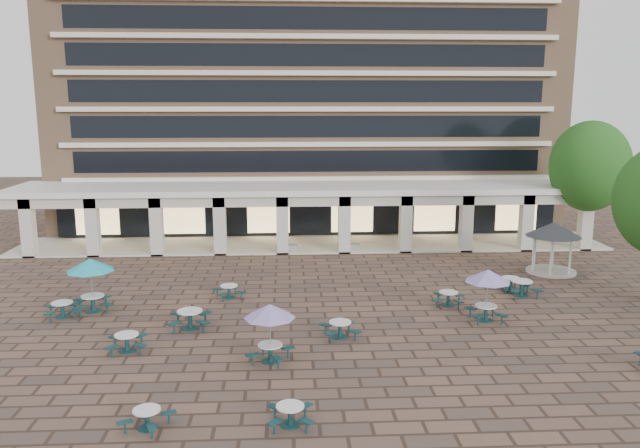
{
  "coord_description": "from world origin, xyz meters",
  "views": [
    {
      "loc": [
        -1.8,
        -29.21,
        10.08
      ],
      "look_at": [
        -0.06,
        3.0,
        3.85
      ],
      "focal_mm": 35.0,
      "sensor_mm": 36.0,
      "label": 1
    }
  ],
  "objects_px": {
    "picnic_table_2": "(340,328)",
    "gazebo": "(553,235)",
    "picnic_table_0": "(147,417)",
    "picnic_table_1": "(290,414)",
    "planter_left": "(287,246)",
    "planter_right": "(349,244)"
  },
  "relations": [
    {
      "from": "gazebo",
      "to": "planter_left",
      "type": "xyz_separation_m",
      "value": [
        -16.05,
        6.25,
        -1.89
      ]
    },
    {
      "from": "picnic_table_2",
      "to": "gazebo",
      "type": "xyz_separation_m",
      "value": [
        13.74,
        10.04,
        1.87
      ]
    },
    {
      "from": "picnic_table_1",
      "to": "picnic_table_0",
      "type": "bearing_deg",
      "value": 178.9
    },
    {
      "from": "picnic_table_1",
      "to": "planter_left",
      "type": "height_order",
      "value": "planter_left"
    },
    {
      "from": "gazebo",
      "to": "planter_right",
      "type": "relative_size",
      "value": 2.19
    },
    {
      "from": "picnic_table_0",
      "to": "picnic_table_1",
      "type": "relative_size",
      "value": 1.16
    },
    {
      "from": "gazebo",
      "to": "planter_right",
      "type": "bearing_deg",
      "value": 151.96
    },
    {
      "from": "planter_left",
      "to": "planter_right",
      "type": "distance_m",
      "value": 4.31
    },
    {
      "from": "gazebo",
      "to": "planter_left",
      "type": "bearing_deg",
      "value": 158.71
    },
    {
      "from": "picnic_table_0",
      "to": "planter_left",
      "type": "distance_m",
      "value": 24.16
    },
    {
      "from": "picnic_table_2",
      "to": "gazebo",
      "type": "height_order",
      "value": "gazebo"
    },
    {
      "from": "picnic_table_2",
      "to": "planter_right",
      "type": "distance_m",
      "value": 16.42
    },
    {
      "from": "gazebo",
      "to": "planter_left",
      "type": "distance_m",
      "value": 17.33
    },
    {
      "from": "picnic_table_0",
      "to": "planter_left",
      "type": "height_order",
      "value": "planter_left"
    },
    {
      "from": "picnic_table_1",
      "to": "planter_left",
      "type": "distance_m",
      "value": 23.79
    },
    {
      "from": "picnic_table_2",
      "to": "picnic_table_1",
      "type": "bearing_deg",
      "value": -115.74
    },
    {
      "from": "picnic_table_0",
      "to": "picnic_table_1",
      "type": "distance_m",
      "value": 4.51
    },
    {
      "from": "picnic_table_2",
      "to": "planter_right",
      "type": "relative_size",
      "value": 1.22
    },
    {
      "from": "picnic_table_1",
      "to": "gazebo",
      "type": "bearing_deg",
      "value": 47.11
    },
    {
      "from": "picnic_table_0",
      "to": "picnic_table_1",
      "type": "bearing_deg",
      "value": 20.72
    },
    {
      "from": "picnic_table_0",
      "to": "gazebo",
      "type": "bearing_deg",
      "value": 61.76
    },
    {
      "from": "planter_left",
      "to": "planter_right",
      "type": "xyz_separation_m",
      "value": [
        4.31,
        -0.0,
        0.09
      ]
    }
  ]
}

